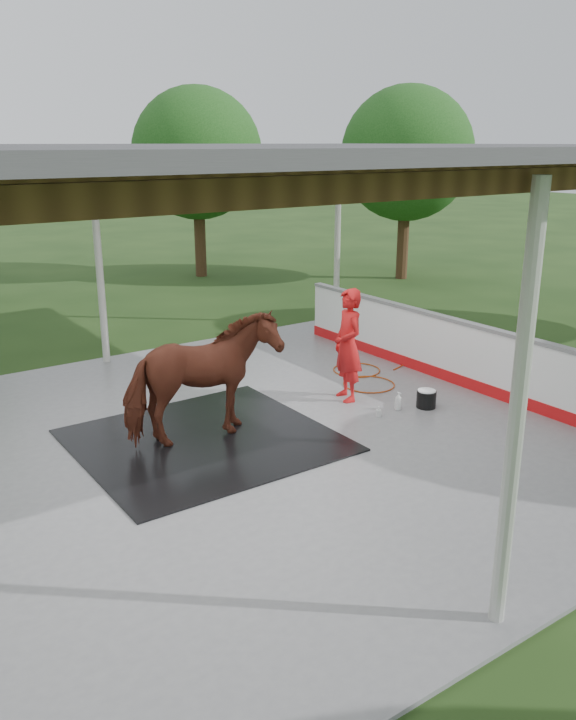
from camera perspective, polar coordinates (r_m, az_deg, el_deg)
ground at (r=10.08m, az=-4.76°, el=-6.96°), size 100.00×100.00×0.00m
concrete_slab at (r=10.07m, az=-4.77°, el=-6.83°), size 12.00×10.00×0.05m
pavilion_structure at (r=9.20m, az=-5.40°, el=16.20°), size 12.60×10.60×4.05m
dasher_board at (r=12.66m, az=13.41°, el=0.58°), size 0.16×8.00×1.15m
tree_belt at (r=10.13m, az=-6.47°, el=15.26°), size 28.00×28.00×5.80m
rubber_mat at (r=10.14m, az=-6.80°, el=-6.48°), size 3.44×3.22×0.03m
horse at (r=9.81m, az=-6.99°, el=-1.55°), size 2.21×1.12×1.82m
handler at (r=11.42m, az=4.90°, el=1.21°), size 0.60×0.77×1.86m
wash_bucket at (r=11.47m, az=11.17°, el=-3.09°), size 0.31×0.31×0.29m
soap_bottle_a at (r=11.28m, az=8.94°, el=-3.32°), size 0.13×0.13×0.30m
soap_bottle_b at (r=11.00m, az=7.38°, el=-4.17°), size 0.10×0.10×0.17m
hose_coil at (r=12.78m, az=6.17°, el=-1.37°), size 2.56×1.64×0.02m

